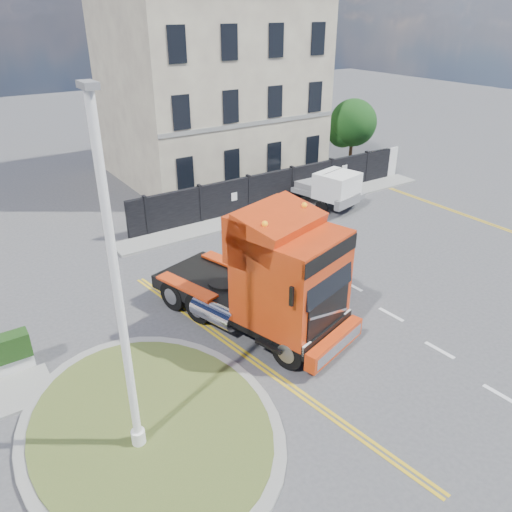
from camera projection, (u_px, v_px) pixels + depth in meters
ground at (289, 303)px, 19.30m from camera, size 120.00×120.00×0.00m
traffic_island at (150, 424)px, 13.55m from camera, size 6.80×6.80×0.17m
hoarding_fence at (285, 186)px, 28.81m from camera, size 18.80×0.25×2.00m
georgian_building at (210, 85)px, 31.98m from camera, size 12.30×10.30×12.80m
tree at (351, 125)px, 34.09m from camera, size 3.20×3.20×4.80m
pavement_far at (287, 208)px, 28.28m from camera, size 20.00×1.60×0.12m
truck at (273, 281)px, 16.74m from camera, size 4.79×8.00×4.51m
flatbed_pickup at (329, 188)px, 28.03m from camera, size 3.19×5.57×2.16m
lamppost_island at (117, 290)px, 10.86m from camera, size 0.28×0.56×9.05m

